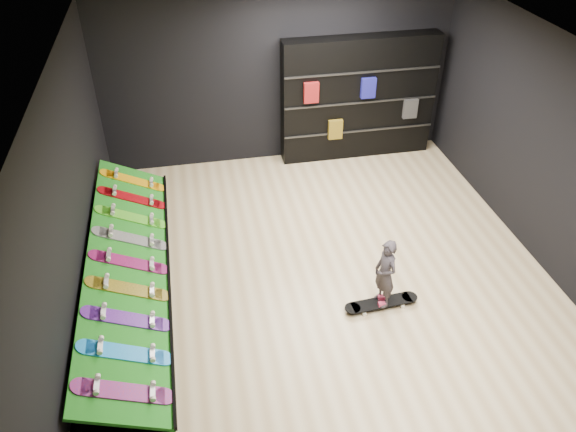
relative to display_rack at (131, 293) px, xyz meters
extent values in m
cube|color=beige|center=(2.55, 0.00, -0.25)|extent=(6.00, 7.00, 0.01)
cube|color=white|center=(2.55, 0.00, 2.75)|extent=(6.00, 7.00, 0.01)
cube|color=black|center=(2.55, 3.50, 1.25)|extent=(6.00, 0.02, 3.00)
cube|color=black|center=(-0.45, 0.00, 1.25)|extent=(0.02, 7.00, 3.00)
cube|color=black|center=(5.55, 0.00, 1.25)|extent=(0.02, 7.00, 3.00)
cube|color=#11630F|center=(0.05, 0.00, 0.46)|extent=(0.92, 4.50, 0.46)
cube|color=black|center=(3.94, 3.32, 0.84)|extent=(2.71, 0.32, 2.17)
imported|color=black|center=(3.10, -0.62, 0.13)|extent=(0.20, 0.25, 0.57)
camera|label=1|loc=(0.91, -5.44, 4.86)|focal=35.00mm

